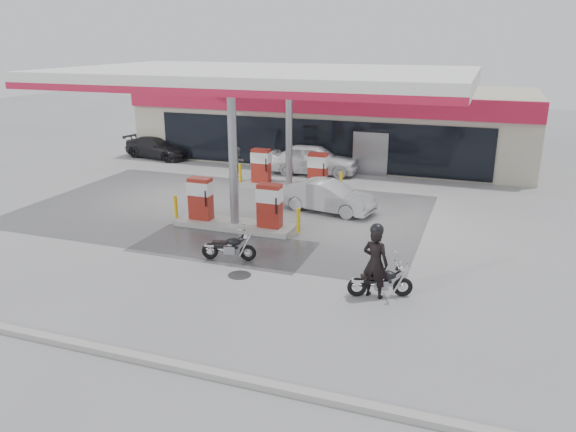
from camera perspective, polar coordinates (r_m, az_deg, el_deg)
name	(u,v)px	position (r m, az deg, el deg)	size (l,w,h in m)	color
ground	(210,245)	(19.40, -7.88, -2.93)	(90.00, 90.00, 0.00)	gray
wet_patch	(224,247)	(19.18, -6.56, -3.11)	(6.00, 3.00, 0.00)	#4C4C4F
drain_cover	(239,275)	(16.91, -4.95, -6.00)	(0.70, 0.70, 0.01)	#38383A
kerb	(70,343)	(14.14, -21.29, -11.94)	(28.00, 0.25, 0.15)	gray
store_building	(335,122)	(33.43, 4.76, 9.46)	(22.00, 8.22, 4.00)	#AAA38E
canopy	(263,77)	(22.75, -2.51, 13.89)	(16.00, 10.02, 5.51)	silver
pump_island_near	(235,209)	(20.86, -5.45, 0.71)	(5.14, 1.30, 1.78)	#9E9E99
pump_island_far	(289,174)	(26.22, 0.10, 4.33)	(5.14, 1.30, 1.78)	#9E9E99
main_motorcycle	(381,282)	(15.59, 9.45, -6.67)	(1.74, 0.85, 0.93)	black
biker_main	(375,263)	(15.33, 8.86, -4.72)	(0.72, 0.47, 1.98)	black
parked_motorcycle	(230,248)	(17.92, -5.95, -3.24)	(1.76, 0.68, 0.91)	black
sedan_white	(313,159)	(29.08, 2.61, 5.79)	(1.84, 4.57, 1.56)	white
attendant	(238,163)	(28.23, -5.07, 5.41)	(0.77, 0.60, 1.59)	#57575C
hatchback_silver	(328,197)	(22.76, 4.09, 1.99)	(1.33, 3.81, 1.26)	#B2B6BB
parked_car_left	(158,147)	(33.96, -13.07, 6.81)	(1.73, 4.25, 1.23)	black
parked_car_right	(405,159)	(30.94, 11.83, 5.64)	(1.67, 3.63, 1.01)	#561313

